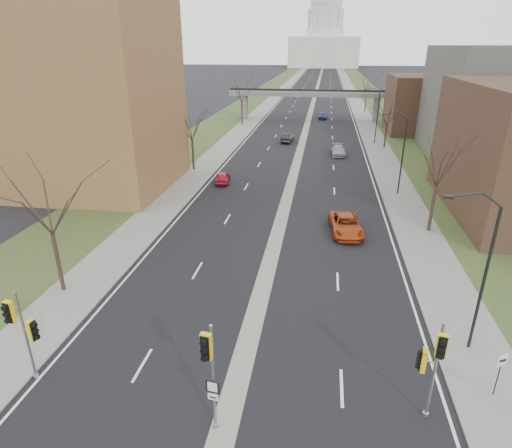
% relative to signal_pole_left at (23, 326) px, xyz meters
% --- Properties ---
extents(ground, '(700.00, 700.00, 0.00)m').
position_rel_signal_pole_left_xyz_m(ground, '(9.65, -0.17, -3.21)').
color(ground, black).
rests_on(ground, ground).
extents(road_surface, '(20.00, 600.00, 0.01)m').
position_rel_signal_pole_left_xyz_m(road_surface, '(9.65, 149.83, -3.20)').
color(road_surface, black).
rests_on(road_surface, ground).
extents(median_strip, '(1.20, 600.00, 0.02)m').
position_rel_signal_pole_left_xyz_m(median_strip, '(9.65, 149.83, -3.21)').
color(median_strip, gray).
rests_on(median_strip, ground).
extents(sidewalk_right, '(4.00, 600.00, 0.12)m').
position_rel_signal_pole_left_xyz_m(sidewalk_right, '(21.65, 149.83, -3.15)').
color(sidewalk_right, gray).
rests_on(sidewalk_right, ground).
extents(sidewalk_left, '(4.00, 600.00, 0.12)m').
position_rel_signal_pole_left_xyz_m(sidewalk_left, '(-2.35, 149.83, -3.15)').
color(sidewalk_left, gray).
rests_on(sidewalk_left, ground).
extents(grass_verge_right, '(8.00, 600.00, 0.10)m').
position_rel_signal_pole_left_xyz_m(grass_verge_right, '(27.65, 149.83, -3.16)').
color(grass_verge_right, '#33441F').
rests_on(grass_verge_right, ground).
extents(grass_verge_left, '(8.00, 600.00, 0.10)m').
position_rel_signal_pole_left_xyz_m(grass_verge_left, '(-8.35, 149.83, -3.16)').
color(grass_verge_left, '#33441F').
rests_on(grass_verge_left, ground).
extents(apartment_building, '(25.00, 16.00, 22.00)m').
position_rel_signal_pole_left_xyz_m(apartment_building, '(-16.35, 29.83, 7.79)').
color(apartment_building, '#8F5D39').
rests_on(apartment_building, ground).
extents(commercial_block_mid, '(18.00, 22.00, 15.00)m').
position_rel_signal_pole_left_xyz_m(commercial_block_mid, '(37.65, 51.83, 4.29)').
color(commercial_block_mid, '#52504B').
rests_on(commercial_block_mid, ground).
extents(commercial_block_far, '(14.00, 14.00, 10.00)m').
position_rel_signal_pole_left_xyz_m(commercial_block_far, '(31.65, 69.83, 1.79)').
color(commercial_block_far, '#4D3024').
rests_on(commercial_block_far, ground).
extents(pedestrian_bridge, '(34.00, 3.00, 6.45)m').
position_rel_signal_pole_left_xyz_m(pedestrian_bridge, '(9.65, 79.83, 1.64)').
color(pedestrian_bridge, slate).
rests_on(pedestrian_bridge, ground).
extents(capitol, '(48.00, 42.00, 55.75)m').
position_rel_signal_pole_left_xyz_m(capitol, '(9.65, 319.83, 15.39)').
color(capitol, beige).
rests_on(capitol, ground).
extents(streetlight_near, '(2.61, 0.20, 8.70)m').
position_rel_signal_pole_left_xyz_m(streetlight_near, '(20.64, 5.83, 3.74)').
color(streetlight_near, black).
rests_on(streetlight_near, sidewalk_right).
extents(streetlight_mid, '(2.61, 0.20, 8.70)m').
position_rel_signal_pole_left_xyz_m(streetlight_mid, '(20.64, 31.83, 3.74)').
color(streetlight_mid, black).
rests_on(streetlight_mid, sidewalk_right).
extents(streetlight_far, '(2.61, 0.20, 8.70)m').
position_rel_signal_pole_left_xyz_m(streetlight_far, '(20.64, 57.83, 3.74)').
color(streetlight_far, black).
rests_on(streetlight_far, sidewalk_right).
extents(tree_left_a, '(7.20, 7.20, 9.40)m').
position_rel_signal_pole_left_xyz_m(tree_left_a, '(-3.35, 7.83, 3.43)').
color(tree_left_a, '#382B21').
rests_on(tree_left_a, sidewalk_left).
extents(tree_left_b, '(6.75, 6.75, 8.81)m').
position_rel_signal_pole_left_xyz_m(tree_left_b, '(-3.35, 37.83, 3.02)').
color(tree_left_b, '#382B21').
rests_on(tree_left_b, sidewalk_left).
extents(tree_left_c, '(7.65, 7.65, 9.99)m').
position_rel_signal_pole_left_xyz_m(tree_left_c, '(-3.35, 71.83, 3.83)').
color(tree_left_c, '#382B21').
rests_on(tree_left_c, sidewalk_left).
extents(tree_right_a, '(7.20, 7.20, 9.40)m').
position_rel_signal_pole_left_xyz_m(tree_right_a, '(22.65, 21.83, 3.43)').
color(tree_right_a, '#382B21').
rests_on(tree_right_a, sidewalk_right).
extents(tree_right_b, '(6.30, 6.30, 8.22)m').
position_rel_signal_pole_left_xyz_m(tree_right_b, '(22.65, 54.83, 2.61)').
color(tree_right_b, '#382B21').
rests_on(tree_right_b, sidewalk_right).
extents(tree_right_c, '(7.65, 7.65, 9.99)m').
position_rel_signal_pole_left_xyz_m(tree_right_c, '(22.65, 94.83, 3.83)').
color(tree_right_c, '#382B21').
rests_on(tree_right_c, sidewalk_right).
extents(signal_pole_left, '(0.97, 0.84, 4.90)m').
position_rel_signal_pole_left_xyz_m(signal_pole_left, '(0.00, 0.00, 0.00)').
color(signal_pole_left, gray).
rests_on(signal_pole_left, ground).
extents(signal_pole_median, '(0.61, 0.86, 5.22)m').
position_rel_signal_pole_left_xyz_m(signal_pole_median, '(9.22, -1.54, 0.43)').
color(signal_pole_median, gray).
rests_on(signal_pole_median, ground).
extents(signal_pole_right, '(0.83, 1.00, 4.91)m').
position_rel_signal_pole_left_xyz_m(signal_pole_right, '(18.03, 0.59, 0.00)').
color(signal_pole_right, gray).
rests_on(signal_pole_right, ground).
extents(speed_limit_sign, '(0.46, 0.23, 2.31)m').
position_rel_signal_pole_left_xyz_m(speed_limit_sign, '(21.56, 2.40, -1.50)').
color(speed_limit_sign, black).
rests_on(speed_limit_sign, sidewalk_right).
extents(car_left_near, '(2.04, 4.07, 1.33)m').
position_rel_signal_pole_left_xyz_m(car_left_near, '(1.62, 33.02, -2.54)').
color(car_left_near, red).
rests_on(car_left_near, ground).
extents(car_left_far, '(1.97, 4.55, 1.45)m').
position_rel_signal_pole_left_xyz_m(car_left_far, '(7.17, 56.93, -2.48)').
color(car_left_far, black).
rests_on(car_left_far, ground).
extents(car_right_near, '(3.14, 5.79, 1.54)m').
position_rel_signal_pole_left_xyz_m(car_right_near, '(15.44, 20.37, -2.44)').
color(car_right_near, '#A23811').
rests_on(car_right_near, ground).
extents(car_right_mid, '(2.19, 4.88, 1.39)m').
position_rel_signal_pole_left_xyz_m(car_right_mid, '(15.36, 48.93, -2.51)').
color(car_right_mid, '#96979D').
rests_on(car_right_mid, ground).
extents(car_right_far, '(2.06, 4.32, 1.43)m').
position_rel_signal_pole_left_xyz_m(car_right_far, '(12.72, 82.25, -2.50)').
color(car_right_far, navy).
rests_on(car_right_far, ground).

